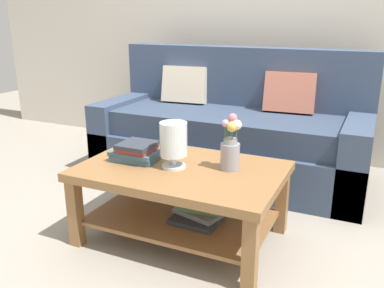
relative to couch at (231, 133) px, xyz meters
The scene contains 7 objects.
ground_plane 0.97m from the couch, 88.12° to the right, with size 10.00×10.00×0.00m, color gray.
back_wall 1.24m from the couch, 87.75° to the left, with size 6.40×0.12×2.70m, color beige.
couch is the anchor object (origin of this frame).
coffee_table 1.16m from the couch, 84.49° to the right, with size 1.18×0.77×0.46m.
book_stack_main 1.19m from the couch, 99.87° to the right, with size 0.29×0.25×0.12m.
glass_hurricane_vase 1.21m from the couch, 86.89° to the right, with size 0.16×0.16×0.27m.
flower_pitcher 1.16m from the couch, 70.68° to the right, with size 0.12×0.11×0.33m.
Camera 1 is at (1.09, -2.30, 1.32)m, focal length 38.70 mm.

